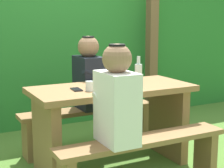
{
  "coord_description": "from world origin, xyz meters",
  "views": [
    {
      "loc": [
        -1.42,
        -2.75,
        1.33
      ],
      "look_at": [
        0.0,
        0.0,
        0.76
      ],
      "focal_mm": 58.52,
      "sensor_mm": 36.0,
      "label": 1
    }
  ],
  "objects_px": {
    "person_black_coat": "(89,75)",
    "cell_phone": "(76,89)",
    "bench_near": "(143,153)",
    "bottle_left": "(138,72)",
    "drinking_glass": "(90,86)",
    "person_white_shirt": "(117,98)",
    "picnic_table": "(112,113)",
    "bench_far": "(88,119)"
  },
  "relations": [
    {
      "from": "person_black_coat",
      "to": "cell_phone",
      "type": "relative_size",
      "value": 5.14
    },
    {
      "from": "bench_near",
      "to": "bottle_left",
      "type": "relative_size",
      "value": 5.84
    },
    {
      "from": "cell_phone",
      "to": "drinking_glass",
      "type": "bearing_deg",
      "value": -36.83
    },
    {
      "from": "bottle_left",
      "to": "person_black_coat",
      "type": "bearing_deg",
      "value": 123.33
    },
    {
      "from": "bench_near",
      "to": "drinking_glass",
      "type": "height_order",
      "value": "drinking_glass"
    },
    {
      "from": "bench_near",
      "to": "bottle_left",
      "type": "height_order",
      "value": "bottle_left"
    },
    {
      "from": "bench_near",
      "to": "person_white_shirt",
      "type": "xyz_separation_m",
      "value": [
        -0.23,
        0.0,
        0.45
      ]
    },
    {
      "from": "drinking_glass",
      "to": "cell_phone",
      "type": "bearing_deg",
      "value": 138.68
    },
    {
      "from": "picnic_table",
      "to": "bench_far",
      "type": "distance_m",
      "value": 0.55
    },
    {
      "from": "bench_far",
      "to": "person_white_shirt",
      "type": "distance_m",
      "value": 1.15
    },
    {
      "from": "picnic_table",
      "to": "person_black_coat",
      "type": "xyz_separation_m",
      "value": [
        0.01,
        0.51,
        0.26
      ]
    },
    {
      "from": "bench_far",
      "to": "drinking_glass",
      "type": "xyz_separation_m",
      "value": [
        -0.25,
        -0.61,
        0.47
      ]
    },
    {
      "from": "person_black_coat",
      "to": "drinking_glass",
      "type": "distance_m",
      "value": 0.66
    },
    {
      "from": "person_black_coat",
      "to": "person_white_shirt",
      "type": "bearing_deg",
      "value": -102.97
    },
    {
      "from": "picnic_table",
      "to": "person_white_shirt",
      "type": "bearing_deg",
      "value": -113.96
    },
    {
      "from": "picnic_table",
      "to": "drinking_glass",
      "type": "distance_m",
      "value": 0.38
    },
    {
      "from": "person_white_shirt",
      "to": "bench_far",
      "type": "bearing_deg",
      "value": 77.51
    },
    {
      "from": "bench_far",
      "to": "person_white_shirt",
      "type": "relative_size",
      "value": 1.95
    },
    {
      "from": "bench_far",
      "to": "bottle_left",
      "type": "height_order",
      "value": "bottle_left"
    },
    {
      "from": "picnic_table",
      "to": "drinking_glass",
      "type": "relative_size",
      "value": 17.64
    },
    {
      "from": "bottle_left",
      "to": "person_white_shirt",
      "type": "bearing_deg",
      "value": -132.67
    },
    {
      "from": "drinking_glass",
      "to": "person_white_shirt",
      "type": "bearing_deg",
      "value": -87.14
    },
    {
      "from": "drinking_glass",
      "to": "bottle_left",
      "type": "xyz_separation_m",
      "value": [
        0.55,
        0.15,
        0.05
      ]
    },
    {
      "from": "bench_near",
      "to": "bench_far",
      "type": "height_order",
      "value": "same"
    },
    {
      "from": "person_black_coat",
      "to": "cell_phone",
      "type": "xyz_separation_m",
      "value": [
        -0.34,
        -0.53,
        -0.02
      ]
    },
    {
      "from": "cell_phone",
      "to": "bench_near",
      "type": "bearing_deg",
      "value": -51.79
    },
    {
      "from": "bench_near",
      "to": "picnic_table",
      "type": "bearing_deg",
      "value": 90.0
    },
    {
      "from": "drinking_glass",
      "to": "bottle_left",
      "type": "bearing_deg",
      "value": 15.53
    },
    {
      "from": "person_white_shirt",
      "to": "drinking_glass",
      "type": "distance_m",
      "value": 0.42
    },
    {
      "from": "person_white_shirt",
      "to": "bottle_left",
      "type": "bearing_deg",
      "value": 47.33
    },
    {
      "from": "person_black_coat",
      "to": "cell_phone",
      "type": "distance_m",
      "value": 0.63
    },
    {
      "from": "drinking_glass",
      "to": "picnic_table",
      "type": "bearing_deg",
      "value": 19.82
    },
    {
      "from": "bench_far",
      "to": "bottle_left",
      "type": "xyz_separation_m",
      "value": [
        0.3,
        -0.45,
        0.52
      ]
    },
    {
      "from": "bench_far",
      "to": "cell_phone",
      "type": "bearing_deg",
      "value": -122.34
    },
    {
      "from": "bottle_left",
      "to": "cell_phone",
      "type": "relative_size",
      "value": 1.71
    },
    {
      "from": "bottle_left",
      "to": "bench_near",
      "type": "bearing_deg",
      "value": -117.64
    },
    {
      "from": "bench_near",
      "to": "cell_phone",
      "type": "height_order",
      "value": "cell_phone"
    },
    {
      "from": "bench_far",
      "to": "bottle_left",
      "type": "relative_size",
      "value": 5.84
    },
    {
      "from": "cell_phone",
      "to": "bench_far",
      "type": "bearing_deg",
      "value": 62.15
    },
    {
      "from": "picnic_table",
      "to": "bottle_left",
      "type": "height_order",
      "value": "bottle_left"
    },
    {
      "from": "bench_near",
      "to": "bench_far",
      "type": "distance_m",
      "value": 1.03
    },
    {
      "from": "person_black_coat",
      "to": "bottle_left",
      "type": "distance_m",
      "value": 0.54
    }
  ]
}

